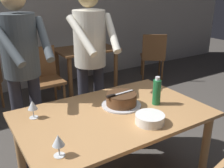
{
  "coord_description": "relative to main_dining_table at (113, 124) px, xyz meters",
  "views": [
    {
      "loc": [
        -1.0,
        -1.57,
        1.7
      ],
      "look_at": [
        0.13,
        0.23,
        0.9
      ],
      "focal_mm": 41.15,
      "sensor_mm": 36.0,
      "label": 1
    }
  ],
  "objects": [
    {
      "name": "water_bottle",
      "position": [
        0.4,
        -0.06,
        0.22
      ],
      "size": [
        0.07,
        0.07,
        0.25
      ],
      "color": "#1E6B38",
      "rests_on": "main_dining_table"
    },
    {
      "name": "wine_glass_far",
      "position": [
        -0.58,
        -0.3,
        0.21
      ],
      "size": [
        0.08,
        0.08,
        0.14
      ],
      "color": "silver",
      "rests_on": "main_dining_table"
    },
    {
      "name": "cake_on_platter",
      "position": [
        0.13,
        0.08,
        0.16
      ],
      "size": [
        0.34,
        0.34,
        0.11
      ],
      "color": "silver",
      "rests_on": "main_dining_table"
    },
    {
      "name": "back_wall",
      "position": [
        0.0,
        2.96,
        0.71
      ],
      "size": [
        10.0,
        0.12,
        2.7
      ],
      "primitive_type": "cube",
      "color": "#BCB7AD",
      "rests_on": "ground_plane"
    },
    {
      "name": "cake_knife",
      "position": [
        0.06,
        0.07,
        0.22
      ],
      "size": [
        0.27,
        0.04,
        0.02
      ],
      "color": "silver",
      "rests_on": "cake_on_platter"
    },
    {
      "name": "plate_stack",
      "position": [
        0.14,
        -0.29,
        0.14
      ],
      "size": [
        0.22,
        0.22,
        0.07
      ],
      "color": "white",
      "rests_on": "main_dining_table"
    },
    {
      "name": "background_table",
      "position": [
        0.89,
        2.26,
        -0.07
      ],
      "size": [
        1.0,
        0.7,
        0.74
      ],
      "color": "brown",
      "rests_on": "ground_plane"
    },
    {
      "name": "background_chair_1",
      "position": [
        0.06,
        1.95,
        -0.15
      ],
      "size": [
        0.45,
        0.45,
        0.9
      ],
      "color": "brown",
      "rests_on": "ground_plane"
    },
    {
      "name": "person_cutting_cake",
      "position": [
        0.16,
        0.69,
        0.43
      ],
      "size": [
        0.47,
        0.56,
        1.72
      ],
      "color": "#2D2D38",
      "rests_on": "ground_plane"
    },
    {
      "name": "person_standing_beside",
      "position": [
        -0.51,
        0.72,
        0.43
      ],
      "size": [
        0.46,
        0.57,
        1.72
      ],
      "color": "#2D2D38",
      "rests_on": "ground_plane"
    },
    {
      "name": "main_dining_table",
      "position": [
        0.0,
        0.0,
        0.0
      ],
      "size": [
        1.52,
        0.96,
        0.75
      ],
      "color": "tan",
      "rests_on": "ground_plane"
    },
    {
      "name": "wine_glass_near",
      "position": [
        -0.57,
        0.26,
        0.21
      ],
      "size": [
        0.08,
        0.08,
        0.14
      ],
      "color": "silver",
      "rests_on": "main_dining_table"
    },
    {
      "name": "background_chair_2",
      "position": [
        2.23,
        2.08,
        -0.15
      ],
      "size": [
        0.61,
        0.61,
        0.9
      ],
      "color": "brown",
      "rests_on": "ground_plane"
    }
  ]
}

